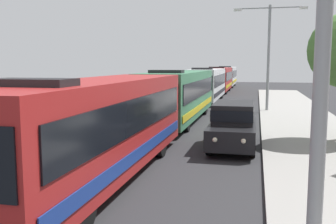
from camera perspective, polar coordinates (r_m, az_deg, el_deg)
The scene contains 7 objects.
bus_lead at distance 11.74m, azimuth -10.20°, elevation -1.88°, with size 2.58×11.60×3.21m.
bus_second_in_line at distance 23.65m, azimuth 1.79°, elevation 2.74°, with size 2.58×12.23×3.21m.
bus_middle at distance 36.71m, azimuth 5.85°, elevation 4.28°, with size 2.58×11.35×3.21m.
bus_fourth_in_line at distance 48.54m, azimuth 7.62°, elevation 4.94°, with size 2.58×10.46×3.21m.
bus_rear at distance 60.69m, azimuth 8.73°, elevation 5.35°, with size 2.58×10.83×3.21m.
white_suv at distance 16.35m, azimuth 9.74°, elevation -1.66°, with size 1.86×5.09×1.90m.
streetlamp_mid at distance 28.95m, azimuth 14.82°, elevation 9.44°, with size 5.12×0.28×7.57m.
Camera 1 is at (3.30, 3.07, 3.51)m, focal length 40.85 mm.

